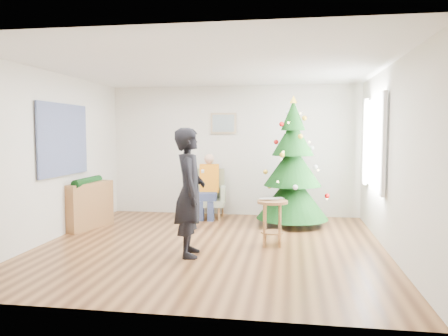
% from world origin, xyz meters
% --- Properties ---
extents(floor, '(5.00, 5.00, 0.00)m').
position_xyz_m(floor, '(0.00, 0.00, 0.00)').
color(floor, brown).
rests_on(floor, ground).
extents(ceiling, '(5.00, 5.00, 0.00)m').
position_xyz_m(ceiling, '(0.00, 0.00, 2.60)').
color(ceiling, white).
rests_on(ceiling, wall_back).
extents(wall_back, '(5.00, 0.00, 5.00)m').
position_xyz_m(wall_back, '(0.00, 2.50, 1.30)').
color(wall_back, silver).
rests_on(wall_back, floor).
extents(wall_front, '(5.00, 0.00, 5.00)m').
position_xyz_m(wall_front, '(0.00, -2.50, 1.30)').
color(wall_front, silver).
rests_on(wall_front, floor).
extents(wall_left, '(0.00, 5.00, 5.00)m').
position_xyz_m(wall_left, '(-2.50, 0.00, 1.30)').
color(wall_left, silver).
rests_on(wall_left, floor).
extents(wall_right, '(0.00, 5.00, 5.00)m').
position_xyz_m(wall_right, '(2.50, 0.00, 1.30)').
color(wall_right, silver).
rests_on(wall_right, floor).
extents(window_panel, '(0.04, 1.30, 1.40)m').
position_xyz_m(window_panel, '(2.47, 1.00, 1.50)').
color(window_panel, white).
rests_on(window_panel, wall_right).
extents(curtains, '(0.05, 1.75, 1.50)m').
position_xyz_m(curtains, '(2.44, 1.00, 1.50)').
color(curtains, white).
rests_on(curtains, wall_right).
extents(christmas_tree, '(1.28, 1.28, 2.32)m').
position_xyz_m(christmas_tree, '(1.18, 1.62, 1.04)').
color(christmas_tree, '#3F2816').
rests_on(christmas_tree, floor).
extents(stool, '(0.45, 0.45, 0.67)m').
position_xyz_m(stool, '(0.89, 0.12, 0.34)').
color(stool, brown).
rests_on(stool, floor).
extents(laptop, '(0.43, 0.35, 0.03)m').
position_xyz_m(laptop, '(0.89, 0.12, 0.68)').
color(laptop, silver).
rests_on(laptop, stool).
extents(armchair, '(0.73, 0.68, 0.95)m').
position_xyz_m(armchair, '(-0.43, 2.06, 0.34)').
color(armchair, gray).
rests_on(armchair, floor).
extents(seated_person, '(0.40, 0.56, 1.25)m').
position_xyz_m(seated_person, '(-0.43, 2.01, 0.63)').
color(seated_person, navy).
rests_on(seated_person, armchair).
extents(standing_man, '(0.52, 0.69, 1.73)m').
position_xyz_m(standing_man, '(-0.18, -0.57, 0.86)').
color(standing_man, black).
rests_on(standing_man, floor).
extents(game_controller, '(0.06, 0.13, 0.04)m').
position_xyz_m(game_controller, '(0.00, -0.60, 1.15)').
color(game_controller, white).
rests_on(game_controller, standing_man).
extents(console, '(0.56, 1.04, 0.80)m').
position_xyz_m(console, '(-2.33, 0.82, 0.40)').
color(console, brown).
rests_on(console, floor).
extents(garland, '(0.14, 0.90, 0.14)m').
position_xyz_m(garland, '(-2.33, 0.82, 0.82)').
color(garland, black).
rests_on(garland, console).
extents(tapestry, '(0.03, 1.50, 1.15)m').
position_xyz_m(tapestry, '(-2.46, 0.30, 1.55)').
color(tapestry, black).
rests_on(tapestry, wall_left).
extents(framed_picture, '(0.52, 0.05, 0.42)m').
position_xyz_m(framed_picture, '(-0.20, 2.46, 1.85)').
color(framed_picture, tan).
rests_on(framed_picture, wall_back).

